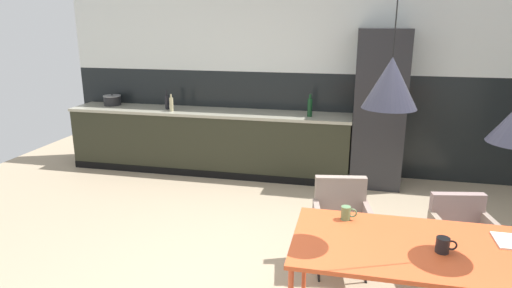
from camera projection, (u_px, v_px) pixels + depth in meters
The scene contains 14 objects.
back_wall_splashback_dark at pixel (315, 123), 6.36m from camera, with size 7.42×0.12×1.45m, color black.
back_wall_panel_upper at pixel (319, 20), 5.97m from camera, with size 7.42×0.12×1.45m, color silver.
kitchen_counter at pixel (208, 141), 6.42m from camera, with size 4.10×0.63×0.91m.
refrigerator_column at pixel (379, 109), 5.76m from camera, with size 0.65×0.60×2.07m, color #232326.
dining_table at pixel (437, 253), 2.86m from camera, with size 1.89×0.88×0.73m.
armchair_far_side at pixel (462, 227), 3.71m from camera, with size 0.56×0.55×0.72m.
armchair_by_stool at pixel (341, 212), 3.87m from camera, with size 0.55×0.54×0.81m.
mug_white_ceramic at pixel (346, 213), 3.24m from camera, with size 0.12×0.07×0.10m.
mug_short_terracotta at pixel (443, 245), 2.78m from camera, with size 0.13×0.09×0.10m.
cooking_pot at pixel (112, 100), 6.70m from camera, with size 0.26×0.26×0.17m.
bottle_spice_small at pixel (310, 107), 5.88m from camera, with size 0.07×0.07×0.30m.
bottle_vinegar_dark at pixel (167, 102), 6.38m from camera, with size 0.06×0.06×0.28m.
bottle_wine_green at pixel (171, 104), 6.24m from camera, with size 0.06×0.06×0.24m.
pendant_lamp_over_table_near at pixel (391, 83), 2.67m from camera, with size 0.34×0.34×1.22m.
Camera 1 is at (0.52, -3.08, 2.15)m, focal length 30.74 mm.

